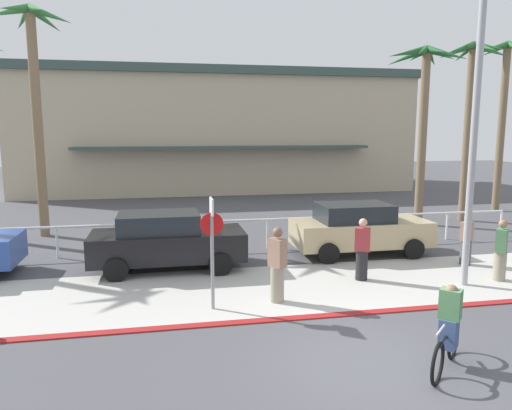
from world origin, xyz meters
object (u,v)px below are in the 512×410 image
palm_tree_2 (34,75)px  palm_tree_3 (424,92)px  car_black_1 (166,241)px  pedestrian_3 (466,242)px  palm_tree_5 (503,88)px  pedestrian_0 (362,252)px  palm_tree_4 (471,88)px  pedestrian_1 (501,253)px  pedestrian_2 (277,268)px  streetlight_curb (481,120)px  car_tan_2 (359,228)px  stop_sign_bike_lane (212,238)px  cyclist_black_0 (448,329)px

palm_tree_2 → palm_tree_3: palm_tree_2 is taller
palm_tree_3 → car_black_1: (-10.72, -4.83, -4.73)m
car_black_1 → palm_tree_3: bearing=24.3°
pedestrian_3 → palm_tree_5: bearing=48.8°
pedestrian_0 → palm_tree_3: bearing=51.2°
palm_tree_4 → pedestrian_1: size_ratio=4.63×
palm_tree_2 → pedestrian_2: palm_tree_2 is taller
palm_tree_2 → palm_tree_3: (15.28, -0.73, -0.46)m
streetlight_curb → pedestrian_3: bearing=58.3°
palm_tree_5 → car_tan_2: 13.26m
stop_sign_bike_lane → cyclist_black_0: bearing=-43.7°
cyclist_black_0 → pedestrian_0: size_ratio=0.88×
palm_tree_5 → cyclist_black_0: 19.18m
pedestrian_1 → pedestrian_2: bearing=-176.0°
palm_tree_4 → pedestrian_2: (-10.64, -8.50, -4.99)m
palm_tree_3 → pedestrian_3: 8.03m
stop_sign_bike_lane → car_tan_2: bearing=37.3°
stop_sign_bike_lane → car_black_1: (-0.99, 3.42, -0.81)m
stop_sign_bike_lane → streetlight_curb: streetlight_curb is taller
streetlight_curb → pedestrian_0: (-2.48, 1.15, -3.48)m
palm_tree_4 → palm_tree_2: bearing=179.0°
pedestrian_0 → palm_tree_2: bearing=142.0°
pedestrian_3 → stop_sign_bike_lane: bearing=-164.7°
streetlight_curb → cyclist_black_0: 5.97m
cyclist_black_0 → streetlight_curb: bearing=50.8°
palm_tree_4 → pedestrian_0: (-8.00, -7.30, -5.04)m
palm_tree_5 → cyclist_black_0: size_ratio=5.51×
palm_tree_3 → pedestrian_1: palm_tree_3 is taller
palm_tree_4 → palm_tree_5: bearing=33.1°
palm_tree_5 → car_tan_2: (-10.16, -6.76, -5.18)m
stop_sign_bike_lane → pedestrian_3: 8.21m
stop_sign_bike_lane → palm_tree_3: 13.35m
streetlight_curb → palm_tree_3: (3.06, 8.03, 1.33)m
car_black_1 → pedestrian_3: size_ratio=2.81×
palm_tree_5 → car_black_1: bearing=-155.9°
streetlight_curb → pedestrian_1: size_ratio=4.46×
palm_tree_3 → cyclist_black_0: palm_tree_3 is taller
pedestrian_2 → palm_tree_3: bearing=44.6°
streetlight_curb → palm_tree_2: palm_tree_2 is taller
palm_tree_3 → palm_tree_4: size_ratio=0.96×
pedestrian_0 → pedestrian_1: 3.72m
stop_sign_bike_lane → pedestrian_3: (7.86, 2.16, -0.96)m
palm_tree_4 → car_black_1: size_ratio=1.77×
streetlight_curb → pedestrian_3: size_ratio=4.80×
streetlight_curb → pedestrian_0: 4.43m
palm_tree_5 → pedestrian_0: 15.50m
palm_tree_5 → pedestrian_3: 12.58m
cyclist_black_0 → pedestrian_1: 5.84m
palm_tree_4 → car_black_1: bearing=-158.3°
stop_sign_bike_lane → palm_tree_2: palm_tree_2 is taller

